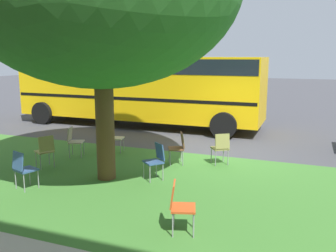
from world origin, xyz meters
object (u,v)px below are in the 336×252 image
(chair_5, at_px, (45,149))
(chair_3, at_px, (179,203))
(school_bus, at_px, (137,84))
(chair_1, at_px, (23,167))
(chair_2, at_px, (114,136))
(chair_0, at_px, (221,146))
(chair_4, at_px, (74,139))
(chair_7, at_px, (156,158))
(chair_6, at_px, (179,146))

(chair_5, bearing_deg, chair_3, 154.76)
(chair_5, xyz_separation_m, school_bus, (0.40, -6.41, 1.24))
(chair_1, distance_m, chair_2, 3.58)
(chair_0, distance_m, chair_4, 4.29)
(chair_4, distance_m, chair_7, 3.21)
(chair_6, xyz_separation_m, chair_7, (0.09, 1.38, 0.00))
(chair_0, xyz_separation_m, chair_5, (4.24, 1.98, 0.00))
(chair_0, distance_m, chair_3, 4.10)
(school_bus, bearing_deg, chair_3, 119.83)
(chair_1, bearing_deg, school_bus, -82.75)
(chair_0, xyz_separation_m, chair_4, (4.22, 0.75, 0.00))
(chair_0, bearing_deg, chair_7, 56.00)
(chair_4, distance_m, chair_6, 3.16)
(chair_4, xyz_separation_m, chair_5, (0.02, 1.23, 0.00))
(chair_3, relative_size, chair_5, 1.00)
(chair_1, xyz_separation_m, chair_5, (0.60, -1.46, 0.00))
(chair_1, relative_size, chair_6, 1.00)
(chair_2, xyz_separation_m, chair_4, (0.86, 0.87, 0.00))
(chair_1, xyz_separation_m, school_bus, (1.00, -7.87, 1.24))
(chair_6, relative_size, chair_7, 1.00)
(chair_4, bearing_deg, chair_1, 102.30)
(chair_1, bearing_deg, chair_2, -94.36)
(chair_4, height_order, chair_6, same)
(chair_5, relative_size, school_bus, 0.08)
(chair_2, height_order, chair_5, same)
(chair_5, distance_m, chair_6, 3.54)
(chair_2, distance_m, chair_3, 5.55)
(chair_0, relative_size, chair_1, 1.00)
(chair_6, height_order, school_bus, school_bus)
(chair_6, bearing_deg, chair_1, 50.38)
(chair_3, relative_size, chair_7, 1.00)
(chair_7, xyz_separation_m, school_bus, (3.46, -6.17, 1.24))
(chair_0, distance_m, chair_6, 1.15)
(chair_6, distance_m, chair_7, 1.38)
(chair_1, bearing_deg, chair_7, -145.38)
(chair_3, distance_m, chair_6, 3.96)
(chair_2, xyz_separation_m, chair_7, (-2.19, 1.87, 0.00))
(chair_5, bearing_deg, chair_7, -175.60)
(chair_5, bearing_deg, school_bus, -86.44)
(chair_7, bearing_deg, chair_2, -40.46)
(chair_4, bearing_deg, chair_3, 143.20)
(chair_3, height_order, chair_6, same)
(chair_2, relative_size, chair_7, 1.00)
(chair_3, relative_size, chair_6, 1.00)
(chair_6, xyz_separation_m, school_bus, (3.55, -4.79, 1.24))
(chair_5, xyz_separation_m, chair_7, (-3.06, -0.24, 0.00))
(chair_1, distance_m, school_bus, 8.03)
(chair_1, bearing_deg, chair_6, -129.62)
(chair_1, height_order, school_bus, school_bus)
(chair_1, height_order, chair_5, same)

